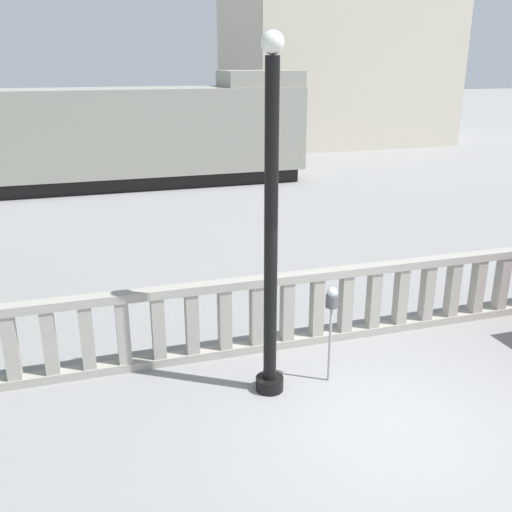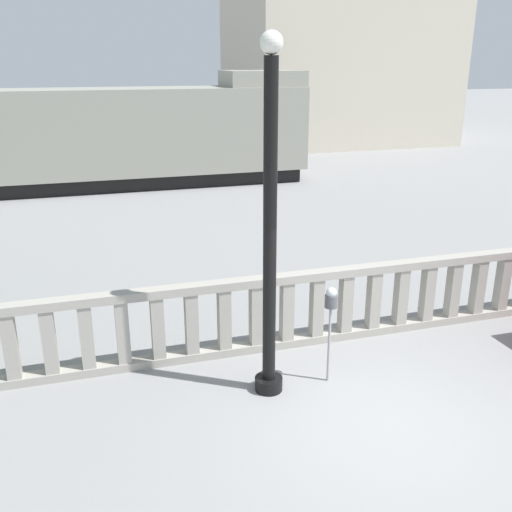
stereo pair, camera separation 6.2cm
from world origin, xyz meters
TOP-DOWN VIEW (x-y plane):
  - ground_plane at (0.00, 0.00)m, footprint 160.00×160.00m
  - balustrade at (-0.00, 2.53)m, footprint 17.10×0.24m
  - lamppost at (-1.26, 1.30)m, footprint 0.41×0.41m
  - parking_meter at (-0.31, 1.29)m, footprint 0.19×0.19m
  - train_near at (-5.61, 16.62)m, footprint 21.44×2.64m
  - building_block at (11.25, 27.07)m, footprint 11.76×9.47m

SIDE VIEW (x-z plane):
  - ground_plane at x=0.00m, z-range 0.00..0.00m
  - balustrade at x=0.00m, z-range 0.00..1.32m
  - parking_meter at x=-0.31m, z-range 0.49..2.03m
  - train_near at x=-5.61m, z-range -0.20..4.08m
  - lamppost at x=-1.26m, z-range -0.14..4.88m
  - building_block at x=11.25m, z-range 0.00..15.91m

